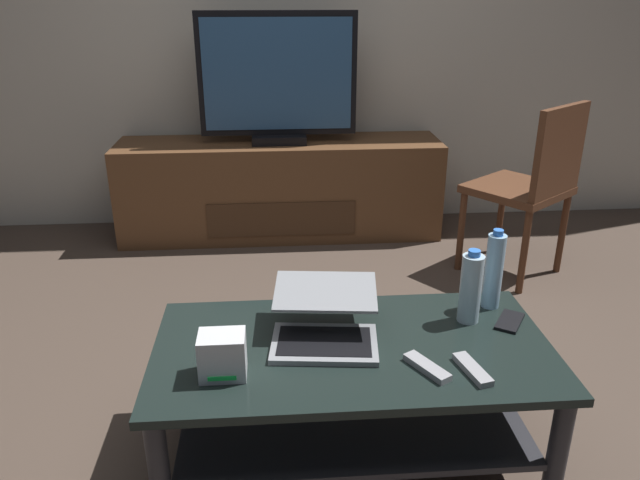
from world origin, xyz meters
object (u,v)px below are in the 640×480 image
object	(u,v)px
television	(278,81)
dining_chair	(533,182)
router_box	(222,355)
soundbar_remote	(427,367)
coffee_table	(352,379)
water_bottle_far	(471,288)
tv_remote	(472,369)
water_bottle_near	(494,271)
media_cabinet	(280,188)
cell_phone	(510,321)
laptop	(325,322)

from	to	relation	value
television	dining_chair	bearing A→B (deg)	-28.66
router_box	soundbar_remote	bearing A→B (deg)	-2.30
coffee_table	soundbar_remote	world-z (taller)	soundbar_remote
television	router_box	world-z (taller)	television
router_box	soundbar_remote	xyz separation A→B (m)	(0.59, -0.02, -0.06)
water_bottle_far	tv_remote	world-z (taller)	water_bottle_far
water_bottle_near	water_bottle_far	bearing A→B (deg)	-139.71
router_box	television	bearing A→B (deg)	84.65
router_box	media_cabinet	bearing A→B (deg)	84.70
router_box	water_bottle_near	distance (m)	0.97
dining_chair	tv_remote	xyz separation A→B (m)	(-0.76, -1.45, -0.10)
television	media_cabinet	bearing A→B (deg)	90.00
coffee_table	water_bottle_near	xyz separation A→B (m)	(0.51, 0.22, 0.26)
water_bottle_far	soundbar_remote	distance (m)	0.36
coffee_table	media_cabinet	xyz separation A→B (m)	(-0.19, 2.00, 0.01)
media_cabinet	cell_phone	world-z (taller)	media_cabinet
coffee_table	media_cabinet	distance (m)	2.01
dining_chair	cell_phone	world-z (taller)	dining_chair
coffee_table	dining_chair	xyz separation A→B (m)	(1.09, 1.28, 0.24)
television	router_box	distance (m)	2.16
router_box	water_bottle_far	bearing A→B (deg)	17.52
laptop	water_bottle_far	distance (m)	0.50
dining_chair	water_bottle_far	distance (m)	1.34
water_bottle_near	water_bottle_far	distance (m)	0.14
television	router_box	xyz separation A→B (m)	(-0.20, -2.10, -0.47)
water_bottle_near	television	bearing A→B (deg)	111.75
router_box	tv_remote	size ratio (longest dim) A/B	0.83
television	water_bottle_near	size ratio (longest dim) A/B	3.18
coffee_table	television	bearing A→B (deg)	95.59
coffee_table	cell_phone	distance (m)	0.56
laptop	soundbar_remote	distance (m)	0.35
router_box	water_bottle_far	world-z (taller)	water_bottle_far
media_cabinet	cell_phone	distance (m)	2.04
water_bottle_near	media_cabinet	bearing A→B (deg)	111.51
dining_chair	tv_remote	size ratio (longest dim) A/B	5.81
water_bottle_far	laptop	bearing A→B (deg)	-171.30
water_bottle_near	laptop	bearing A→B (deg)	-164.43
media_cabinet	water_bottle_near	bearing A→B (deg)	-68.49
router_box	laptop	bearing A→B (deg)	29.82
dining_chair	cell_phone	size ratio (longest dim) A/B	6.64
coffee_table	router_box	bearing A→B (deg)	-162.11
laptop	water_bottle_near	world-z (taller)	water_bottle_near
cell_phone	router_box	bearing A→B (deg)	-133.00
television	water_bottle_far	bearing A→B (deg)	-72.18
soundbar_remote	tv_remote	bearing A→B (deg)	-39.54
router_box	soundbar_remote	distance (m)	0.59
coffee_table	water_bottle_near	bearing A→B (deg)	22.89
tv_remote	water_bottle_near	bearing A→B (deg)	51.14
laptop	router_box	world-z (taller)	laptop
laptop	soundbar_remote	bearing A→B (deg)	-35.33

